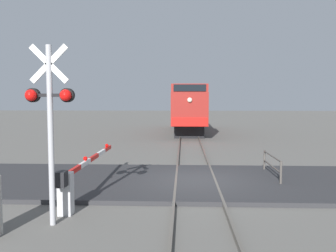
{
  "coord_description": "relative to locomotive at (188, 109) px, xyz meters",
  "views": [
    {
      "loc": [
        -0.45,
        -13.11,
        3.11
      ],
      "look_at": [
        -1.1,
        2.05,
        1.96
      ],
      "focal_mm": 38.63,
      "sensor_mm": 36.0,
      "label": 1
    }
  ],
  "objects": [
    {
      "name": "rail_track_left",
      "position": [
        -0.72,
        -20.14,
        -2.08
      ],
      "size": [
        0.08,
        80.0,
        0.15
      ],
      "primitive_type": "cube",
      "color": "#59544C",
      "rests_on": "ground_plane"
    },
    {
      "name": "crossing_gate",
      "position": [
        -3.6,
        -22.97,
        -1.36
      ],
      "size": [
        0.36,
        6.43,
        1.26
      ],
      "color": "silver",
      "rests_on": "ground_plane"
    },
    {
      "name": "guard_railing",
      "position": [
        2.95,
        -19.37,
        -1.53
      ],
      "size": [
        0.08,
        2.67,
        0.95
      ],
      "color": "#4C4742",
      "rests_on": "ground_plane"
    },
    {
      "name": "locomotive",
      "position": [
        0.0,
        0.0,
        0.0
      ],
      "size": [
        2.78,
        14.41,
        4.2
      ],
      "color": "black",
      "rests_on": "ground_plane"
    },
    {
      "name": "road_surface",
      "position": [
        0.0,
        -20.14,
        -2.08
      ],
      "size": [
        36.0,
        5.78,
        0.14
      ],
      "primitive_type": "cube",
      "color": "#2D2D30",
      "rests_on": "ground_plane"
    },
    {
      "name": "ground_plane",
      "position": [
        0.0,
        -20.14,
        -2.15
      ],
      "size": [
        160.0,
        160.0,
        0.0
      ],
      "primitive_type": "plane",
      "color": "#605E59"
    },
    {
      "name": "crossing_signal",
      "position": [
        -3.67,
        -24.68,
        0.63
      ],
      "size": [
        1.18,
        0.33,
        4.42
      ],
      "color": "#ADADB2",
      "rests_on": "ground_plane"
    },
    {
      "name": "rail_track_right",
      "position": [
        0.72,
        -20.14,
        -2.08
      ],
      "size": [
        0.08,
        80.0,
        0.15
      ],
      "primitive_type": "cube",
      "color": "#59544C",
      "rests_on": "ground_plane"
    }
  ]
}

